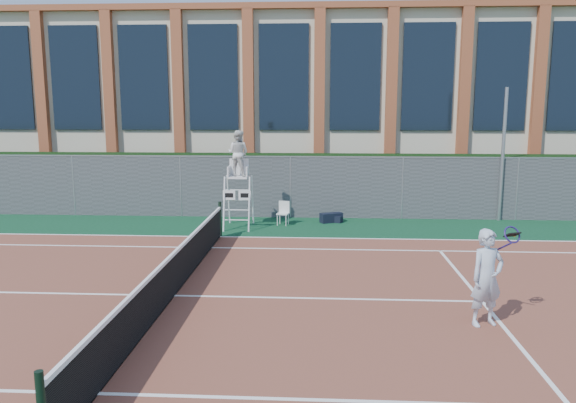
# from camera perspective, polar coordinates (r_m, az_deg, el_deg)

# --- Properties ---
(ground) EXTENTS (120.00, 120.00, 0.00)m
(ground) POSITION_cam_1_polar(r_m,az_deg,el_deg) (12.24, -11.52, -9.49)
(ground) COLOR #233814
(apron) EXTENTS (36.00, 20.00, 0.01)m
(apron) POSITION_cam_1_polar(r_m,az_deg,el_deg) (13.16, -10.41, -8.08)
(apron) COLOR #0C381E
(apron) RESTS_ON ground
(tennis_court) EXTENTS (23.77, 10.97, 0.02)m
(tennis_court) POSITION_cam_1_polar(r_m,az_deg,el_deg) (12.23, -11.53, -9.40)
(tennis_court) COLOR brown
(tennis_court) RESTS_ON apron
(tennis_net) EXTENTS (0.10, 11.30, 1.10)m
(tennis_net) POSITION_cam_1_polar(r_m,az_deg,el_deg) (12.08, -11.61, -7.08)
(tennis_net) COLOR black
(tennis_net) RESTS_ON ground
(fence) EXTENTS (40.00, 0.06, 2.20)m
(fence) POSITION_cam_1_polar(r_m,az_deg,el_deg) (20.41, -5.37, 1.45)
(fence) COLOR #595E60
(fence) RESTS_ON ground
(hedge) EXTENTS (40.00, 1.40, 2.20)m
(hedge) POSITION_cam_1_polar(r_m,az_deg,el_deg) (21.58, -4.89, 1.90)
(hedge) COLOR black
(hedge) RESTS_ON ground
(building) EXTENTS (45.00, 10.60, 8.22)m
(building) POSITION_cam_1_polar(r_m,az_deg,el_deg) (29.29, -2.75, 9.89)
(building) COLOR beige
(building) RESTS_ON ground
(steel_pole) EXTENTS (0.12, 0.12, 4.64)m
(steel_pole) POSITION_cam_1_polar(r_m,az_deg,el_deg) (20.93, 20.98, 4.42)
(steel_pole) COLOR #9EA0A5
(steel_pole) RESTS_ON ground
(umpire_chair) EXTENTS (0.91, 1.40, 3.26)m
(umpire_chair) POSITION_cam_1_polar(r_m,az_deg,el_deg) (18.48, -5.09, 4.61)
(umpire_chair) COLOR white
(umpire_chair) RESTS_ON ground
(plastic_chair) EXTENTS (0.44, 0.44, 0.80)m
(plastic_chair) POSITION_cam_1_polar(r_m,az_deg,el_deg) (19.06, -0.46, -0.98)
(plastic_chair) COLOR silver
(plastic_chair) RESTS_ON apron
(sports_bag_near) EXTENTS (0.83, 0.61, 0.33)m
(sports_bag_near) POSITION_cam_1_polar(r_m,az_deg,el_deg) (19.55, 4.41, -1.64)
(sports_bag_near) COLOR black
(sports_bag_near) RESTS_ON apron
(sports_bag_far) EXTENTS (0.62, 0.43, 0.23)m
(sports_bag_far) POSITION_cam_1_polar(r_m,az_deg,el_deg) (19.58, 4.65, -1.78)
(sports_bag_far) COLOR black
(sports_bag_far) RESTS_ON apron
(tennis_player) EXTENTS (1.04, 0.77, 1.79)m
(tennis_player) POSITION_cam_1_polar(r_m,az_deg,el_deg) (10.81, 19.57, -7.28)
(tennis_player) COLOR silver
(tennis_player) RESTS_ON tennis_court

